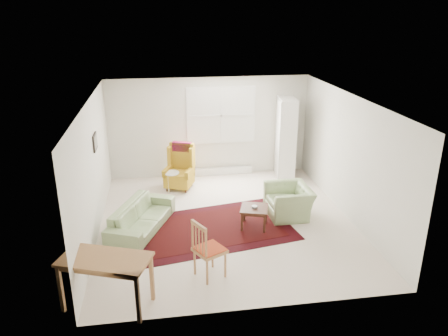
{
  "coord_description": "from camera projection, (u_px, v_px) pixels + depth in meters",
  "views": [
    {
      "loc": [
        -1.26,
        -7.82,
        4.08
      ],
      "look_at": [
        0.0,
        0.3,
        1.05
      ],
      "focal_mm": 35.0,
      "sensor_mm": 36.0,
      "label": 1
    }
  ],
  "objects": [
    {
      "name": "room",
      "position": [
        226.0,
        160.0,
        8.6
      ],
      "size": [
        5.04,
        5.54,
        2.51
      ],
      "color": "beige",
      "rests_on": "ground"
    },
    {
      "name": "desk",
      "position": [
        107.0,
        282.0,
        6.22
      ],
      "size": [
        1.39,
        1.03,
        0.79
      ],
      "primitive_type": null,
      "rotation": [
        0.0,
        0.0,
        -0.36
      ],
      "color": "#A37141",
      "rests_on": "ground"
    },
    {
      "name": "rug",
      "position": [
        212.0,
        228.0,
        8.55
      ],
      "size": [
        3.34,
        2.46,
        0.03
      ],
      "primitive_type": null,
      "rotation": [
        0.0,
        0.0,
        0.18
      ],
      "color": "black",
      "rests_on": "ground"
    },
    {
      "name": "sofa",
      "position": [
        141.0,
        212.0,
        8.41
      ],
      "size": [
        1.37,
        1.96,
        0.74
      ],
      "primitive_type": "imported",
      "rotation": [
        0.0,
        0.0,
        1.17
      ],
      "color": "#8BA36D",
      "rests_on": "ground"
    },
    {
      "name": "wingback_chair",
      "position": [
        179.0,
        167.0,
        10.28
      ],
      "size": [
        0.82,
        0.84,
        1.08
      ],
      "primitive_type": null,
      "rotation": [
        0.0,
        0.0,
        -0.38
      ],
      "color": "#B58A1B",
      "rests_on": "ground"
    },
    {
      "name": "armchair",
      "position": [
        289.0,
        198.0,
        9.0
      ],
      "size": [
        0.87,
        0.99,
        0.75
      ],
      "primitive_type": "imported",
      "rotation": [
        0.0,
        0.0,
        -1.54
      ],
      "color": "#8BA36D",
      "rests_on": "ground"
    },
    {
      "name": "desk_chair",
      "position": [
        210.0,
        249.0,
        6.9
      ],
      "size": [
        0.59,
        0.59,
        0.99
      ],
      "primitive_type": null,
      "rotation": [
        0.0,
        0.0,
        2.06
      ],
      "color": "#A37141",
      "rests_on": "ground"
    },
    {
      "name": "cabinet",
      "position": [
        286.0,
        138.0,
        10.94
      ],
      "size": [
        0.51,
        0.85,
        2.01
      ],
      "primitive_type": null,
      "rotation": [
        0.0,
        0.0,
        -0.12
      ],
      "color": "white",
      "rests_on": "ground"
    },
    {
      "name": "coffee_table",
      "position": [
        254.0,
        217.0,
        8.55
      ],
      "size": [
        0.65,
        0.65,
        0.42
      ],
      "primitive_type": null,
      "rotation": [
        0.0,
        0.0,
        -0.3
      ],
      "color": "#3F1F13",
      "rests_on": "ground"
    },
    {
      "name": "stool",
      "position": [
        172.0,
        181.0,
        10.26
      ],
      "size": [
        0.43,
        0.43,
        0.47
      ],
      "primitive_type": null,
      "rotation": [
        0.0,
        0.0,
        -0.28
      ],
      "color": "white",
      "rests_on": "ground"
    }
  ]
}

